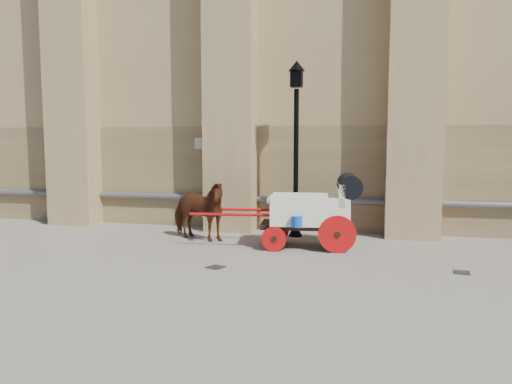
# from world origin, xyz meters

# --- Properties ---
(ground) EXTENTS (90.00, 90.00, 0.00)m
(ground) POSITION_xyz_m (0.00, 0.00, 0.00)
(ground) COLOR slate
(ground) RESTS_ON ground
(horse) EXTENTS (2.02, 1.42, 1.56)m
(horse) POSITION_xyz_m (-1.45, 2.00, 0.78)
(horse) COLOR #602D16
(horse) RESTS_ON ground
(carriage) EXTENTS (4.17, 1.58, 1.79)m
(carriage) POSITION_xyz_m (1.62, 1.84, 0.96)
(carriage) COLOR black
(carriage) RESTS_ON ground
(street_lamp) EXTENTS (0.44, 0.44, 4.67)m
(street_lamp) POSITION_xyz_m (0.95, 3.09, 2.50)
(street_lamp) COLOR black
(street_lamp) RESTS_ON ground
(drain_grate_near) EXTENTS (0.42, 0.42, 0.01)m
(drain_grate_near) POSITION_xyz_m (-0.17, -0.58, 0.01)
(drain_grate_near) COLOR black
(drain_grate_near) RESTS_ON ground
(drain_grate_far) EXTENTS (0.36, 0.36, 0.01)m
(drain_grate_far) POSITION_xyz_m (4.68, 0.11, 0.01)
(drain_grate_far) COLOR black
(drain_grate_far) RESTS_ON ground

